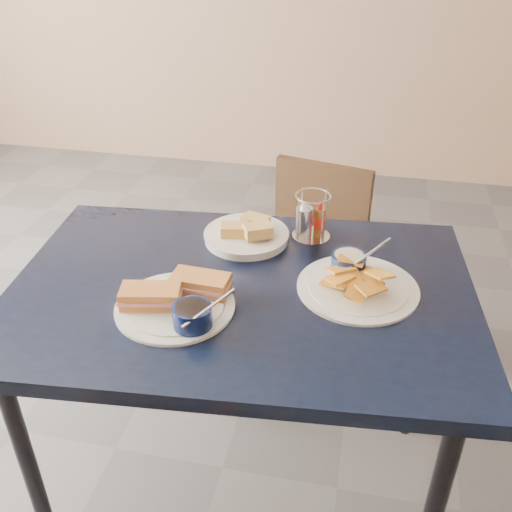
% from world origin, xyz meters
% --- Properties ---
extents(ground, '(6.00, 6.00, 0.00)m').
position_xyz_m(ground, '(0.00, 0.00, 0.00)').
color(ground, '#4B4B50').
rests_on(ground, ground).
extents(dining_table, '(1.23, 0.88, 0.75)m').
position_xyz_m(dining_table, '(0.08, -0.02, 0.68)').
color(dining_table, black).
rests_on(dining_table, ground).
extents(chair_far, '(0.43, 0.43, 0.77)m').
position_xyz_m(chair_far, '(0.17, 0.67, 0.44)').
color(chair_far, black).
rests_on(chair_far, ground).
extents(sandwich_plate, '(0.31, 0.29, 0.12)m').
position_xyz_m(sandwich_plate, '(-0.04, -0.14, 0.77)').
color(sandwich_plate, white).
rests_on(sandwich_plate, dining_table).
extents(plantain_plate, '(0.30, 0.30, 0.12)m').
position_xyz_m(plantain_plate, '(0.36, 0.04, 0.77)').
color(plantain_plate, white).
rests_on(plantain_plate, dining_table).
extents(bread_basket, '(0.24, 0.24, 0.07)m').
position_xyz_m(bread_basket, '(0.04, 0.21, 0.77)').
color(bread_basket, white).
rests_on(bread_basket, dining_table).
extents(condiment_caddy, '(0.11, 0.11, 0.14)m').
position_xyz_m(condiment_caddy, '(0.21, 0.26, 0.81)').
color(condiment_caddy, silver).
rests_on(condiment_caddy, dining_table).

